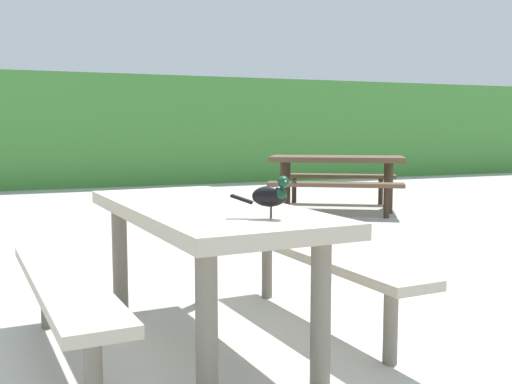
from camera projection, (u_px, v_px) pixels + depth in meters
ground_plane at (213, 344)px, 3.19m from camera, size 60.00×60.00×0.00m
hedge_wall at (57, 130)px, 12.21m from camera, size 28.00×2.36×2.15m
picnic_table_foreground at (204, 240)px, 3.12m from camera, size 1.80×1.85×0.74m
bird_grackle at (272, 195)px, 2.59m from camera, size 0.26×0.17×0.18m
picnic_table_mid_left at (336, 170)px, 8.34m from camera, size 2.33×2.32×0.74m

